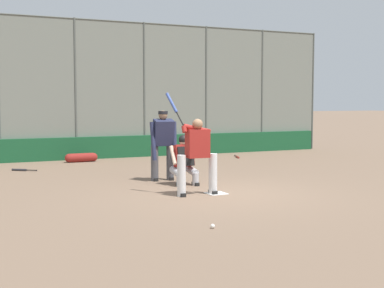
{
  "coord_description": "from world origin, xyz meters",
  "views": [
    {
      "loc": [
        5.43,
        10.56,
        2.07
      ],
      "look_at": [
        0.14,
        -1.0,
        1.05
      ],
      "focal_mm": 50.0,
      "sensor_mm": 36.0,
      "label": 1
    }
  ],
  "objects_px": {
    "catcher_behind_plate": "(185,159)",
    "umpire_home": "(163,143)",
    "spare_bat_third_base_side": "(237,157)",
    "baseball_loose": "(213,226)",
    "batter_at_plate": "(197,154)",
    "equipment_bag_dugout_side": "(81,158)",
    "spare_bat_by_padding": "(21,170)"
  },
  "relations": [
    {
      "from": "equipment_bag_dugout_side",
      "to": "catcher_behind_plate",
      "type": "bearing_deg",
      "value": 100.98
    },
    {
      "from": "catcher_behind_plate",
      "to": "baseball_loose",
      "type": "xyz_separation_m",
      "value": [
        1.41,
        4.31,
        -0.61
      ]
    },
    {
      "from": "umpire_home",
      "to": "equipment_bag_dugout_side",
      "type": "bearing_deg",
      "value": -76.6
    },
    {
      "from": "batter_at_plate",
      "to": "baseball_loose",
      "type": "xyz_separation_m",
      "value": [
        1.08,
        2.91,
        -0.88
      ]
    },
    {
      "from": "catcher_behind_plate",
      "to": "spare_bat_third_base_side",
      "type": "xyz_separation_m",
      "value": [
        -4.35,
        -5.07,
        -0.61
      ]
    },
    {
      "from": "spare_bat_third_base_side",
      "to": "baseball_loose",
      "type": "relative_size",
      "value": 11.19
    },
    {
      "from": "baseball_loose",
      "to": "batter_at_plate",
      "type": "bearing_deg",
      "value": -110.4
    },
    {
      "from": "umpire_home",
      "to": "baseball_loose",
      "type": "xyz_separation_m",
      "value": [
        1.19,
        5.23,
        -0.95
      ]
    },
    {
      "from": "spare_bat_by_padding",
      "to": "baseball_loose",
      "type": "relative_size",
      "value": 9.15
    },
    {
      "from": "catcher_behind_plate",
      "to": "spare_bat_by_padding",
      "type": "xyz_separation_m",
      "value": [
        3.35,
        -4.47,
        -0.61
      ]
    },
    {
      "from": "batter_at_plate",
      "to": "catcher_behind_plate",
      "type": "height_order",
      "value": "batter_at_plate"
    },
    {
      "from": "baseball_loose",
      "to": "umpire_home",
      "type": "bearing_deg",
      "value": -102.86
    },
    {
      "from": "catcher_behind_plate",
      "to": "baseball_loose",
      "type": "distance_m",
      "value": 4.58
    },
    {
      "from": "batter_at_plate",
      "to": "spare_bat_third_base_side",
      "type": "xyz_separation_m",
      "value": [
        -4.67,
        -6.48,
        -0.89
      ]
    },
    {
      "from": "spare_bat_third_base_side",
      "to": "baseball_loose",
      "type": "bearing_deg",
      "value": -12.16
    },
    {
      "from": "batter_at_plate",
      "to": "spare_bat_third_base_side",
      "type": "height_order",
      "value": "batter_at_plate"
    },
    {
      "from": "batter_at_plate",
      "to": "spare_bat_by_padding",
      "type": "distance_m",
      "value": 6.66
    },
    {
      "from": "batter_at_plate",
      "to": "equipment_bag_dugout_side",
      "type": "bearing_deg",
      "value": -81.69
    },
    {
      "from": "umpire_home",
      "to": "spare_bat_by_padding",
      "type": "xyz_separation_m",
      "value": [
        3.13,
        -3.55,
        -0.95
      ]
    },
    {
      "from": "batter_at_plate",
      "to": "equipment_bag_dugout_side",
      "type": "distance_m",
      "value": 7.56
    },
    {
      "from": "catcher_behind_plate",
      "to": "spare_bat_third_base_side",
      "type": "distance_m",
      "value": 6.71
    },
    {
      "from": "batter_at_plate",
      "to": "umpire_home",
      "type": "xyz_separation_m",
      "value": [
        -0.11,
        -2.32,
        0.07
      ]
    },
    {
      "from": "catcher_behind_plate",
      "to": "spare_bat_by_padding",
      "type": "distance_m",
      "value": 5.62
    },
    {
      "from": "spare_bat_by_padding",
      "to": "baseball_loose",
      "type": "xyz_separation_m",
      "value": [
        -1.94,
        8.78,
        0.0
      ]
    },
    {
      "from": "baseball_loose",
      "to": "equipment_bag_dugout_side",
      "type": "height_order",
      "value": "equipment_bag_dugout_side"
    },
    {
      "from": "catcher_behind_plate",
      "to": "umpire_home",
      "type": "bearing_deg",
      "value": -77.12
    },
    {
      "from": "umpire_home",
      "to": "equipment_bag_dugout_side",
      "type": "height_order",
      "value": "umpire_home"
    },
    {
      "from": "spare_bat_by_padding",
      "to": "umpire_home",
      "type": "bearing_deg",
      "value": 168.76
    },
    {
      "from": "batter_at_plate",
      "to": "umpire_home",
      "type": "height_order",
      "value": "batter_at_plate"
    },
    {
      "from": "spare_bat_by_padding",
      "to": "baseball_loose",
      "type": "height_order",
      "value": "baseball_loose"
    },
    {
      "from": "batter_at_plate",
      "to": "baseball_loose",
      "type": "relative_size",
      "value": 30.56
    },
    {
      "from": "batter_at_plate",
      "to": "baseball_loose",
      "type": "distance_m",
      "value": 3.23
    }
  ]
}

